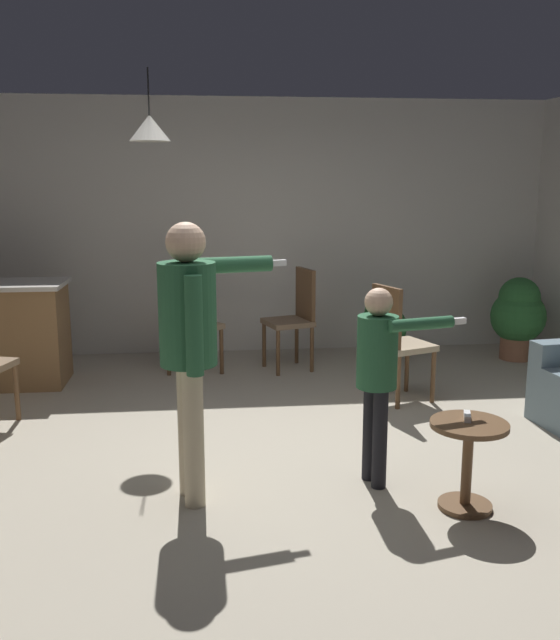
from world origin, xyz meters
TOP-DOWN VIEW (x-y plane):
  - ground at (0.00, 0.00)m, footprint 7.68×7.68m
  - wall_back at (0.00, 3.20)m, footprint 6.40×0.10m
  - side_table_by_couch at (0.91, -0.74)m, footprint 0.44×0.44m
  - person_adult at (-0.64, -0.45)m, footprint 0.76×0.58m
  - person_child at (0.48, -0.35)m, footprint 0.66×0.35m
  - dining_chair_by_counter at (1.04, 1.23)m, footprint 0.54×0.54m
  - dining_chair_near_wall at (-0.72, 2.29)m, footprint 0.59×0.59m
  - dining_chair_spare at (0.32, 2.36)m, footprint 0.52×0.52m
  - potted_plant_corner at (1.22, 2.38)m, footprint 0.49×0.49m
  - potted_plant_by_wall at (2.69, 2.48)m, footprint 0.57×0.57m
  - spare_remote_on_table at (0.92, -0.69)m, footprint 0.07×0.13m
  - ceiling_light_pendant at (-0.95, 1.34)m, footprint 0.32×0.32m

SIDE VIEW (x-z plane):
  - ground at x=0.00m, z-range 0.00..0.00m
  - side_table_by_couch at x=0.91m, z-range 0.07..0.59m
  - potted_plant_corner at x=1.22m, z-range 0.04..0.79m
  - potted_plant_by_wall at x=2.69m, z-range 0.04..0.91m
  - spare_remote_on_table at x=0.92m, z-range 0.52..0.56m
  - dining_chair_by_counter at x=1.04m, z-range 0.05..1.05m
  - dining_chair_near_wall at x=-0.72m, z-range 0.05..1.05m
  - dining_chair_spare at x=0.32m, z-range 0.05..1.05m
  - person_child at x=0.48m, z-range 0.15..1.38m
  - person_adult at x=-0.64m, z-range 0.20..1.83m
  - wall_back at x=0.00m, z-range 0.00..2.70m
  - ceiling_light_pendant at x=-0.95m, z-range 1.98..2.53m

